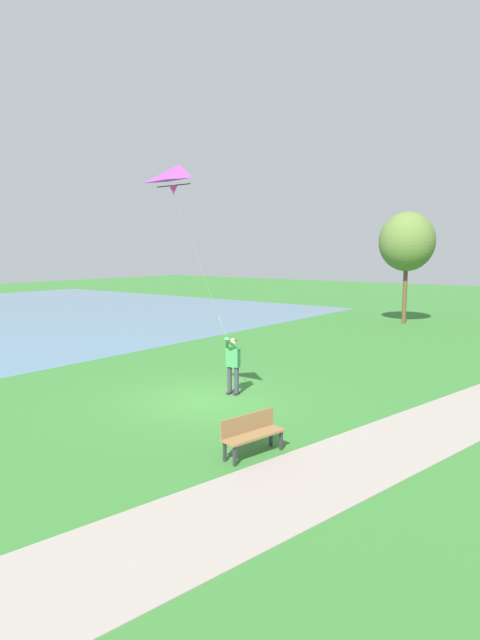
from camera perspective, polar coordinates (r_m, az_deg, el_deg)
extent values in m
plane|color=#33702D|center=(15.60, -3.71, -8.72)|extent=(120.00, 120.00, 0.00)
cube|color=gray|center=(14.46, 21.11, -10.50)|extent=(8.92, 31.81, 0.02)
cube|color=#232328|center=(16.13, -0.40, -8.04)|extent=(0.16, 0.26, 0.06)
cylinder|color=#383842|center=(16.04, -0.37, -6.58)|extent=(0.14, 0.14, 0.82)
cube|color=#232328|center=(16.23, -1.17, -7.95)|extent=(0.16, 0.26, 0.06)
cylinder|color=#383842|center=(16.14, -1.15, -6.49)|extent=(0.14, 0.14, 0.82)
cube|color=#38894C|center=(15.94, -0.76, -4.06)|extent=(0.44, 0.30, 0.60)
sphere|color=#DBB28E|center=(15.85, -0.77, -2.43)|extent=(0.22, 0.22, 0.22)
ellipsoid|color=#4C3319|center=(15.86, -0.74, -2.28)|extent=(0.27, 0.27, 0.13)
cylinder|color=#38894C|center=(15.62, -0.83, -2.61)|extent=(0.25, 0.56, 0.43)
cylinder|color=#38894C|center=(15.69, -1.41, -2.57)|extent=(0.43, 0.48, 0.43)
sphere|color=#DBB28E|center=(15.49, -1.38, -2.21)|extent=(0.10, 0.10, 0.10)
pyramid|color=purple|center=(13.06, -6.58, 15.15)|extent=(1.14, 0.50, 0.46)
cone|color=#E02D9E|center=(12.86, -7.27, 13.85)|extent=(0.20, 0.20, 0.22)
cylinder|color=black|center=(12.87, -7.28, 14.34)|extent=(1.08, 0.04, 0.02)
cylinder|color=silver|center=(14.02, -4.01, 4.98)|extent=(0.62, 2.81, 4.00)
cube|color=olive|center=(11.43, 1.51, -12.44)|extent=(0.74, 1.56, 0.05)
cube|color=olive|center=(11.49, 0.86, -11.15)|extent=(0.35, 1.48, 0.40)
cube|color=#2D2D33|center=(11.83, 4.50, -12.91)|extent=(0.07, 0.07, 0.45)
cube|color=#2D2D33|center=(12.05, 3.39, -12.53)|extent=(0.07, 0.07, 0.45)
cube|color=#2D2D33|center=(10.98, -0.58, -14.54)|extent=(0.07, 0.07, 0.45)
cube|color=#2D2D33|center=(11.21, -1.67, -14.07)|extent=(0.07, 0.07, 0.45)
cylinder|color=brown|center=(33.07, 17.51, 2.79)|extent=(0.25, 0.25, 3.71)
ellipsoid|color=#567033|center=(32.98, 17.72, 8.15)|extent=(3.27, 3.27, 3.52)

